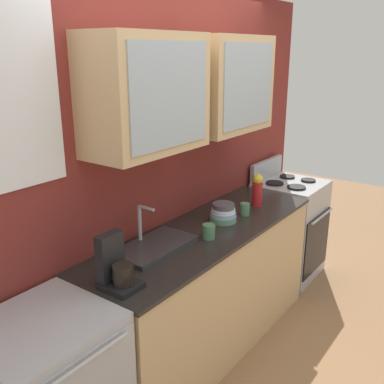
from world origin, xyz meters
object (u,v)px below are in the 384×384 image
Objects in this scene: coffee_maker at (116,268)px; sink_faucet at (154,245)px; stove_range at (288,228)px; cup_near_sink at (209,231)px; vase at (257,190)px; cup_near_bowls at (245,209)px; bowl_stack at (223,213)px.

sink_faucet is at bearing 17.50° from coffee_maker.
stove_range is 2.39m from coffee_maker.
cup_near_sink is at bearing -176.50° from stove_range.
cup_near_bowls is at bearing -172.96° from vase.
stove_range is at bearing 0.24° from bowl_stack.
cup_near_bowls is (0.21, -0.06, -0.02)m from bowl_stack.
cup_near_bowls is at bearing 2.76° from cup_near_sink.
cup_near_sink reaches higher than cup_near_bowls.
vase is at bearing -177.13° from stove_range.
bowl_stack reaches higher than cup_near_bowls.
bowl_stack is at bearing 2.45° from coffee_maker.
vase is 1.56m from coffee_maker.
cup_near_sink is at bearing -29.29° from sink_faucet.
vase is at bearing 0.55° from coffee_maker.
coffee_maker is at bearing -162.50° from sink_faucet.
cup_near_bowls is (0.85, -0.16, 0.03)m from sink_faucet.
vase is 2.42× the size of cup_near_bowls.
stove_range is at bearing -2.94° from sink_faucet.
coffee_maker is at bearing -179.45° from vase.
bowl_stack is 0.33m from cup_near_sink.
vase reaches higher than cup_near_bowls.
vase is at bearing -6.91° from sink_faucet.
vase is (0.45, -0.03, 0.07)m from bowl_stack.
sink_faucet is 0.50m from coffee_maker.
stove_range is at bearing 2.87° from vase.
cup_near_sink is (-0.76, -0.05, -0.08)m from vase.
sink_faucet reaches higher than bowl_stack.
coffee_maker is (-2.32, -0.05, 0.57)m from stove_range.
coffee_maker is at bearing -177.55° from bowl_stack.
stove_range is 1.91m from sink_faucet.
vase is at bearing -4.20° from bowl_stack.
sink_faucet reaches higher than cup_near_bowls.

